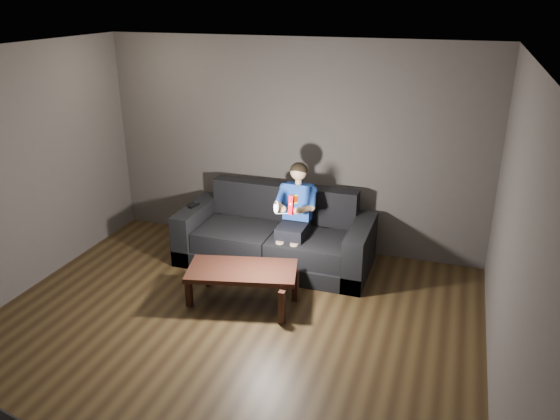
% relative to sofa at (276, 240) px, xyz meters
% --- Properties ---
extents(floor, '(5.00, 5.00, 0.00)m').
position_rel_sofa_xyz_m(floor, '(0.02, -1.88, -0.30)').
color(floor, black).
rests_on(floor, ground).
extents(back_wall, '(5.00, 0.04, 2.70)m').
position_rel_sofa_xyz_m(back_wall, '(0.02, 0.62, 1.05)').
color(back_wall, '#3E3837').
rests_on(back_wall, ground).
extents(right_wall, '(0.04, 5.00, 2.70)m').
position_rel_sofa_xyz_m(right_wall, '(2.52, -1.88, 1.05)').
color(right_wall, '#3E3837').
rests_on(right_wall, ground).
extents(ceiling, '(5.00, 5.00, 0.02)m').
position_rel_sofa_xyz_m(ceiling, '(0.02, -1.88, 2.40)').
color(ceiling, silver).
rests_on(ceiling, back_wall).
extents(sofa, '(2.37, 1.03, 0.92)m').
position_rel_sofa_xyz_m(sofa, '(0.00, 0.00, 0.00)').
color(sofa, black).
rests_on(sofa, floor).
extents(child, '(0.49, 0.61, 1.21)m').
position_rel_sofa_xyz_m(child, '(0.27, -0.06, 0.48)').
color(child, black).
rests_on(child, sofa).
extents(wii_remote_red, '(0.06, 0.08, 0.22)m').
position_rel_sofa_xyz_m(wii_remote_red, '(0.36, -0.53, 0.71)').
color(wii_remote_red, '#C90010').
rests_on(wii_remote_red, child).
extents(nunchuk_white, '(0.08, 0.10, 0.15)m').
position_rel_sofa_xyz_m(nunchuk_white, '(0.19, -0.53, 0.66)').
color(nunchuk_white, silver).
rests_on(nunchuk_white, child).
extents(wii_remote_black, '(0.08, 0.17, 0.03)m').
position_rel_sofa_xyz_m(wii_remote_black, '(-1.07, -0.09, 0.36)').
color(wii_remote_black, black).
rests_on(wii_remote_black, sofa).
extents(coffee_table, '(1.27, 0.84, 0.42)m').
position_rel_sofa_xyz_m(coffee_table, '(-0.02, -1.06, 0.07)').
color(coffee_table, black).
rests_on(coffee_table, floor).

